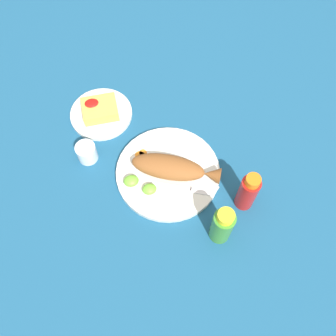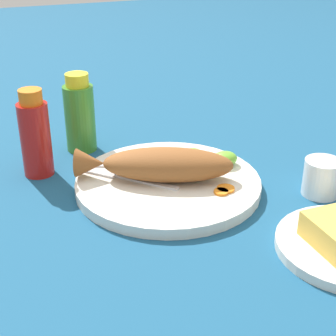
{
  "view_description": "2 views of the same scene",
  "coord_description": "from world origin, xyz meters",
  "px_view_note": "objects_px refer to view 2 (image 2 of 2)",
  "views": [
    {
      "loc": [
        0.11,
        0.48,
        0.99
      ],
      "look_at": [
        0.0,
        0.0,
        0.04
      ],
      "focal_mm": 40.0,
      "sensor_mm": 36.0,
      "label": 1
    },
    {
      "loc": [
        -0.27,
        -0.7,
        0.41
      ],
      "look_at": [
        0.0,
        0.0,
        0.04
      ],
      "focal_mm": 55.0,
      "sensor_mm": 36.0,
      "label": 2
    }
  ],
  "objects_px": {
    "fork_near": "(121,177)",
    "fork_far": "(132,165)",
    "hot_sauce_bottle_green": "(80,115)",
    "salt_cup": "(321,180)",
    "main_plate": "(168,184)",
    "hot_sauce_bottle_red": "(35,136)",
    "fried_fish": "(160,164)"
  },
  "relations": [
    {
      "from": "fork_near",
      "to": "fork_far",
      "type": "relative_size",
      "value": 0.82
    },
    {
      "from": "hot_sauce_bottle_green",
      "to": "salt_cup",
      "type": "height_order",
      "value": "hot_sauce_bottle_green"
    },
    {
      "from": "main_plate",
      "to": "hot_sauce_bottle_red",
      "type": "xyz_separation_m",
      "value": [
        -0.19,
        0.13,
        0.06
      ]
    },
    {
      "from": "hot_sauce_bottle_green",
      "to": "fried_fish",
      "type": "bearing_deg",
      "value": -67.64
    },
    {
      "from": "main_plate",
      "to": "fried_fish",
      "type": "height_order",
      "value": "fried_fish"
    },
    {
      "from": "fried_fish",
      "to": "fork_far",
      "type": "height_order",
      "value": "fried_fish"
    },
    {
      "from": "fried_fish",
      "to": "hot_sauce_bottle_red",
      "type": "xyz_separation_m",
      "value": [
        -0.18,
        0.13,
        0.03
      ]
    },
    {
      "from": "fork_far",
      "to": "salt_cup",
      "type": "distance_m",
      "value": 0.32
    },
    {
      "from": "salt_cup",
      "to": "fork_near",
      "type": "bearing_deg",
      "value": 154.79
    },
    {
      "from": "fried_fish",
      "to": "salt_cup",
      "type": "xyz_separation_m",
      "value": [
        0.24,
        -0.11,
        -0.02
      ]
    },
    {
      "from": "hot_sauce_bottle_green",
      "to": "fork_far",
      "type": "bearing_deg",
      "value": -68.53
    },
    {
      "from": "hot_sauce_bottle_green",
      "to": "main_plate",
      "type": "bearing_deg",
      "value": -65.28
    },
    {
      "from": "hot_sauce_bottle_red",
      "to": "salt_cup",
      "type": "height_order",
      "value": "hot_sauce_bottle_red"
    },
    {
      "from": "fork_near",
      "to": "salt_cup",
      "type": "height_order",
      "value": "salt_cup"
    },
    {
      "from": "salt_cup",
      "to": "hot_sauce_bottle_green",
      "type": "bearing_deg",
      "value": 135.27
    },
    {
      "from": "main_plate",
      "to": "fork_far",
      "type": "bearing_deg",
      "value": 120.98
    },
    {
      "from": "main_plate",
      "to": "fried_fish",
      "type": "bearing_deg",
      "value": 156.17
    },
    {
      "from": "fork_near",
      "to": "fork_far",
      "type": "distance_m",
      "value": 0.05
    },
    {
      "from": "hot_sauce_bottle_red",
      "to": "hot_sauce_bottle_green",
      "type": "relative_size",
      "value": 1.02
    },
    {
      "from": "hot_sauce_bottle_red",
      "to": "fork_near",
      "type": "bearing_deg",
      "value": -40.95
    },
    {
      "from": "hot_sauce_bottle_red",
      "to": "hot_sauce_bottle_green",
      "type": "distance_m",
      "value": 0.12
    },
    {
      "from": "hot_sauce_bottle_red",
      "to": "salt_cup",
      "type": "xyz_separation_m",
      "value": [
        0.41,
        -0.24,
        -0.05
      ]
    },
    {
      "from": "fork_far",
      "to": "salt_cup",
      "type": "relative_size",
      "value": 2.92
    },
    {
      "from": "fork_near",
      "to": "hot_sauce_bottle_green",
      "type": "xyz_separation_m",
      "value": [
        -0.03,
        0.18,
        0.05
      ]
    },
    {
      "from": "fork_near",
      "to": "hot_sauce_bottle_green",
      "type": "bearing_deg",
      "value": -35.47
    },
    {
      "from": "fried_fish",
      "to": "fork_near",
      "type": "xyz_separation_m",
      "value": [
        -0.06,
        0.03,
        -0.02
      ]
    },
    {
      "from": "main_plate",
      "to": "salt_cup",
      "type": "xyz_separation_m",
      "value": [
        0.22,
        -0.11,
        0.02
      ]
    },
    {
      "from": "fork_near",
      "to": "hot_sauce_bottle_red",
      "type": "xyz_separation_m",
      "value": [
        -0.12,
        0.1,
        0.05
      ]
    },
    {
      "from": "hot_sauce_bottle_green",
      "to": "hot_sauce_bottle_red",
      "type": "bearing_deg",
      "value": -141.07
    },
    {
      "from": "fried_fish",
      "to": "fork_far",
      "type": "bearing_deg",
      "value": 138.18
    },
    {
      "from": "main_plate",
      "to": "hot_sauce_bottle_red",
      "type": "bearing_deg",
      "value": 144.71
    },
    {
      "from": "fork_near",
      "to": "fork_far",
      "type": "xyz_separation_m",
      "value": [
        0.03,
        0.04,
        0.0
      ]
    }
  ]
}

